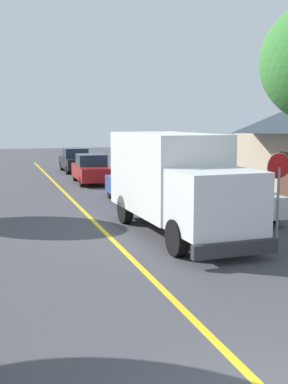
# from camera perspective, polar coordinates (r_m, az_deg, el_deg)

# --- Properties ---
(centre_line_yellow) EXTENTS (0.16, 56.00, 0.01)m
(centre_line_yellow) POSITION_cam_1_polar(r_m,az_deg,el_deg) (15.68, -4.20, -5.04)
(centre_line_yellow) COLOR gold
(centre_line_yellow) RESTS_ON ground
(box_truck) EXTENTS (2.75, 7.29, 3.20)m
(box_truck) POSITION_cam_1_polar(r_m,az_deg,el_deg) (15.77, 3.61, 1.55)
(box_truck) COLOR silver
(box_truck) RESTS_ON ground
(parked_car_near) EXTENTS (1.90, 4.44, 1.67)m
(parked_car_near) POSITION_cam_1_polar(r_m,az_deg,el_deg) (21.78, -1.11, 0.86)
(parked_car_near) COLOR #2D4793
(parked_car_near) RESTS_ON ground
(parked_car_mid) EXTENTS (1.92, 4.45, 1.67)m
(parked_car_mid) POSITION_cam_1_polar(r_m,az_deg,el_deg) (28.61, -6.08, 2.60)
(parked_car_mid) COLOR maroon
(parked_car_mid) RESTS_ON ground
(parked_car_far) EXTENTS (1.82, 4.41, 1.67)m
(parked_car_far) POSITION_cam_1_polar(r_m,az_deg,el_deg) (35.09, -7.93, 3.62)
(parked_car_far) COLOR black
(parked_car_far) RESTS_ON ground
(parked_van_across) EXTENTS (1.99, 4.48, 1.67)m
(parked_van_across) POSITION_cam_1_polar(r_m,az_deg,el_deg) (18.70, 10.45, -0.52)
(parked_van_across) COLOR silver
(parked_van_across) RESTS_ON ground
(stop_sign) EXTENTS (0.80, 0.10, 2.65)m
(stop_sign) POSITION_cam_1_polar(r_m,az_deg,el_deg) (15.55, 15.32, 1.51)
(stop_sign) COLOR gray
(stop_sign) RESTS_ON ground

